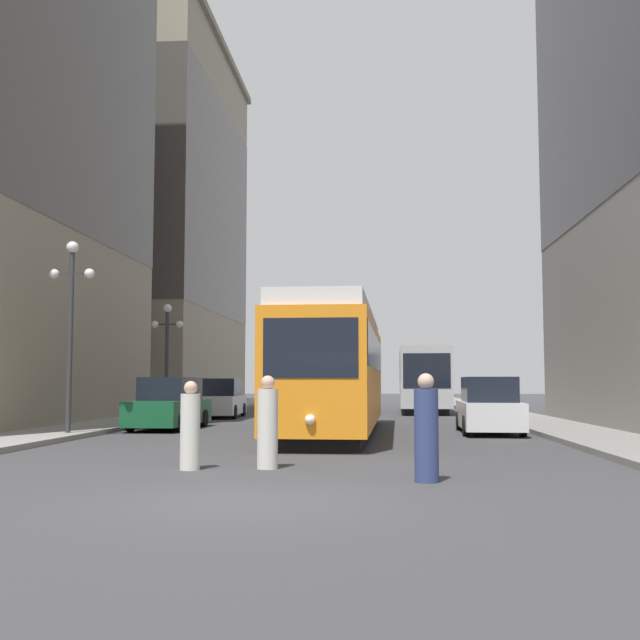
{
  "coord_description": "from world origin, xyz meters",
  "views": [
    {
      "loc": [
        1.9,
        -10.77,
        1.65
      ],
      "look_at": [
        0.16,
        12.3,
        3.52
      ],
      "focal_mm": 43.35,
      "sensor_mm": 36.0,
      "label": 1
    }
  ],
  "objects_px": {
    "transit_bus": "(423,377)",
    "streetcar": "(336,368)",
    "parked_car_left_mid": "(170,405)",
    "parked_car_right_far": "(489,407)",
    "lamp_post_left_near": "(71,307)",
    "pedestrian_crossing_far": "(190,428)",
    "pedestrian_on_sidewalk": "(268,425)",
    "lamp_post_left_far": "(167,342)",
    "parked_car_left_near": "(221,399)",
    "pedestrian_crossing_near": "(426,431)"
  },
  "relations": [
    {
      "from": "transit_bus",
      "to": "streetcar",
      "type": "bearing_deg",
      "value": -100.42
    },
    {
      "from": "parked_car_left_mid",
      "to": "parked_car_right_far",
      "type": "distance_m",
      "value": 11.02
    },
    {
      "from": "lamp_post_left_near",
      "to": "parked_car_right_far",
      "type": "bearing_deg",
      "value": 12.66
    },
    {
      "from": "parked_car_left_mid",
      "to": "pedestrian_crossing_far",
      "type": "height_order",
      "value": "parked_car_left_mid"
    },
    {
      "from": "pedestrian_crossing_far",
      "to": "parked_car_left_mid",
      "type": "bearing_deg",
      "value": 173.97
    },
    {
      "from": "pedestrian_crossing_far",
      "to": "pedestrian_on_sidewalk",
      "type": "height_order",
      "value": "pedestrian_on_sidewalk"
    },
    {
      "from": "parked_car_right_far",
      "to": "lamp_post_left_near",
      "type": "height_order",
      "value": "lamp_post_left_near"
    },
    {
      "from": "pedestrian_on_sidewalk",
      "to": "lamp_post_left_far",
      "type": "bearing_deg",
      "value": 76.39
    },
    {
      "from": "streetcar",
      "to": "lamp_post_left_far",
      "type": "bearing_deg",
      "value": 134.77
    },
    {
      "from": "parked_car_left_mid",
      "to": "parked_car_left_near",
      "type": "bearing_deg",
      "value": 91.74
    },
    {
      "from": "parked_car_right_far",
      "to": "pedestrian_crossing_far",
      "type": "relative_size",
      "value": 2.9
    },
    {
      "from": "parked_car_left_mid",
      "to": "parked_car_right_far",
      "type": "xyz_separation_m",
      "value": [
        10.92,
        -1.46,
        -0.0
      ]
    },
    {
      "from": "parked_car_left_near",
      "to": "pedestrian_on_sidewalk",
      "type": "xyz_separation_m",
      "value": [
        5.23,
        -21.01,
        -0.01
      ]
    },
    {
      "from": "parked_car_left_mid",
      "to": "pedestrian_crossing_near",
      "type": "bearing_deg",
      "value": -57.83
    },
    {
      "from": "parked_car_right_far",
      "to": "lamp_post_left_near",
      "type": "distance_m",
      "value": 13.5
    },
    {
      "from": "transit_bus",
      "to": "parked_car_left_mid",
      "type": "xyz_separation_m",
      "value": [
        -9.84,
        -16.53,
        -1.1
      ]
    },
    {
      "from": "streetcar",
      "to": "parked_car_left_mid",
      "type": "distance_m",
      "value": 6.43
    },
    {
      "from": "transit_bus",
      "to": "pedestrian_crossing_near",
      "type": "distance_m",
      "value": 30.47
    },
    {
      "from": "parked_car_left_mid",
      "to": "transit_bus",
      "type": "bearing_deg",
      "value": 60.96
    },
    {
      "from": "streetcar",
      "to": "parked_car_left_near",
      "type": "height_order",
      "value": "streetcar"
    },
    {
      "from": "pedestrian_crossing_near",
      "to": "streetcar",
      "type": "bearing_deg",
      "value": 76.08
    },
    {
      "from": "transit_bus",
      "to": "pedestrian_crossing_near",
      "type": "xyz_separation_m",
      "value": [
        -1.69,
        -30.4,
        -1.11
      ]
    },
    {
      "from": "transit_bus",
      "to": "parked_car_left_mid",
      "type": "bearing_deg",
      "value": -119.43
    },
    {
      "from": "transit_bus",
      "to": "pedestrian_crossing_far",
      "type": "distance_m",
      "value": 29.57
    },
    {
      "from": "pedestrian_crossing_far",
      "to": "transit_bus",
      "type": "bearing_deg",
      "value": 145.15
    },
    {
      "from": "parked_car_left_mid",
      "to": "lamp_post_left_far",
      "type": "xyz_separation_m",
      "value": [
        -1.9,
        6.35,
        2.58
      ]
    },
    {
      "from": "pedestrian_on_sidewalk",
      "to": "lamp_post_left_near",
      "type": "height_order",
      "value": "lamp_post_left_near"
    },
    {
      "from": "pedestrian_on_sidewalk",
      "to": "lamp_post_left_far",
      "type": "distance_m",
      "value": 19.95
    },
    {
      "from": "pedestrian_crossing_far",
      "to": "lamp_post_left_far",
      "type": "height_order",
      "value": "lamp_post_left_far"
    },
    {
      "from": "pedestrian_crossing_far",
      "to": "pedestrian_crossing_near",
      "type": "bearing_deg",
      "value": 48.22
    },
    {
      "from": "pedestrian_on_sidewalk",
      "to": "lamp_post_left_near",
      "type": "xyz_separation_m",
      "value": [
        -7.13,
        7.76,
        3.09
      ]
    },
    {
      "from": "pedestrian_on_sidewalk",
      "to": "pedestrian_crossing_far",
      "type": "bearing_deg",
      "value": 156.6
    },
    {
      "from": "lamp_post_left_near",
      "to": "lamp_post_left_far",
      "type": "distance_m",
      "value": 10.7
    },
    {
      "from": "lamp_post_left_far",
      "to": "transit_bus",
      "type": "bearing_deg",
      "value": 40.94
    },
    {
      "from": "lamp_post_left_far",
      "to": "parked_car_left_mid",
      "type": "bearing_deg",
      "value": -73.33
    },
    {
      "from": "parked_car_right_far",
      "to": "pedestrian_on_sidewalk",
      "type": "bearing_deg",
      "value": 63.83
    },
    {
      "from": "streetcar",
      "to": "pedestrian_crossing_near",
      "type": "distance_m",
      "value": 12.12
    },
    {
      "from": "parked_car_left_mid",
      "to": "lamp_post_left_near",
      "type": "height_order",
      "value": "lamp_post_left_near"
    },
    {
      "from": "parked_car_left_near",
      "to": "pedestrian_crossing_near",
      "type": "bearing_deg",
      "value": -72.34
    },
    {
      "from": "transit_bus",
      "to": "lamp_post_left_near",
      "type": "distance_m",
      "value": 24.03
    },
    {
      "from": "pedestrian_on_sidewalk",
      "to": "lamp_post_left_far",
      "type": "height_order",
      "value": "lamp_post_left_far"
    },
    {
      "from": "pedestrian_crossing_near",
      "to": "parked_car_left_near",
      "type": "bearing_deg",
      "value": 85.41
    },
    {
      "from": "parked_car_left_near",
      "to": "parked_car_right_far",
      "type": "height_order",
      "value": "same"
    },
    {
      "from": "pedestrian_crossing_far",
      "to": "pedestrian_on_sidewalk",
      "type": "relative_size",
      "value": 0.94
    },
    {
      "from": "parked_car_left_near",
      "to": "parked_car_right_far",
      "type": "bearing_deg",
      "value": -45.55
    },
    {
      "from": "lamp_post_left_near",
      "to": "streetcar",
      "type": "bearing_deg",
      "value": 16.48
    },
    {
      "from": "pedestrian_crossing_near",
      "to": "pedestrian_on_sidewalk",
      "type": "xyz_separation_m",
      "value": [
        -2.92,
        1.77,
        -0.01
      ]
    },
    {
      "from": "transit_bus",
      "to": "lamp_post_left_near",
      "type": "relative_size",
      "value": 1.92
    },
    {
      "from": "pedestrian_crossing_near",
      "to": "pedestrian_on_sidewalk",
      "type": "relative_size",
      "value": 1.01
    },
    {
      "from": "parked_car_left_mid",
      "to": "lamp_post_left_far",
      "type": "bearing_deg",
      "value": 108.4
    }
  ]
}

